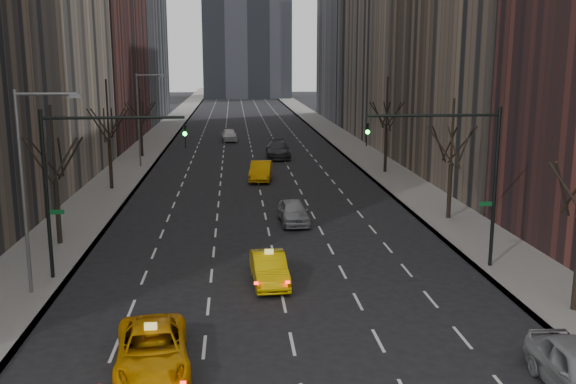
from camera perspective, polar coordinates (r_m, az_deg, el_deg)
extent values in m
cube|color=slate|center=(89.29, -11.43, 4.79)|extent=(4.50, 320.00, 0.15)
cube|color=slate|center=(89.85, 4.35, 5.02)|extent=(4.50, 320.00, 0.15)
cylinder|color=black|center=(38.39, -19.77, -1.72)|extent=(0.28, 0.28, 3.57)
cylinder|color=black|center=(37.73, -20.18, 4.07)|extent=(0.16, 0.16, 4.25)
cylinder|color=black|center=(38.61, -19.55, 2.93)|extent=(0.42, 1.80, 2.52)
cylinder|color=black|center=(37.92, -18.79, 2.83)|extent=(1.74, 0.72, 2.52)
cylinder|color=black|center=(37.15, -19.32, 2.62)|extent=(1.46, 1.25, 2.52)
cylinder|color=black|center=(37.08, -20.64, 2.52)|extent=(0.42, 1.80, 2.52)
cylinder|color=black|center=(37.78, -21.38, 2.62)|extent=(1.74, 0.72, 2.52)
cylinder|color=black|center=(38.55, -20.82, 2.83)|extent=(1.46, 1.25, 2.52)
cylinder|color=black|center=(53.68, -15.50, 2.42)|extent=(0.28, 0.28, 3.99)
cylinder|color=black|center=(53.19, -15.76, 7.07)|extent=(0.16, 0.16, 4.75)
cylinder|color=black|center=(54.09, -15.37, 5.94)|extent=(0.42, 1.80, 2.52)
cylinder|color=black|center=(53.43, -14.78, 5.90)|extent=(1.74, 0.72, 2.52)
cylinder|color=black|center=(52.62, -15.09, 5.80)|extent=(1.46, 1.25, 2.52)
cylinder|color=black|center=(52.48, -16.02, 5.74)|extent=(0.42, 1.80, 2.52)
cylinder|color=black|center=(53.15, -16.61, 5.77)|extent=(1.74, 0.72, 2.52)
cylinder|color=black|center=(53.95, -16.27, 5.87)|extent=(1.46, 1.25, 2.52)
cylinder|color=black|center=(71.32, -12.88, 4.47)|extent=(0.28, 0.28, 3.36)
cylinder|color=black|center=(70.98, -13.02, 7.42)|extent=(0.16, 0.16, 4.00)
cylinder|color=black|center=(71.85, -12.78, 6.86)|extent=(0.42, 1.80, 2.52)
cylinder|color=black|center=(71.22, -12.31, 6.84)|extent=(1.74, 0.72, 2.52)
cylinder|color=black|center=(70.40, -12.52, 6.78)|extent=(1.46, 1.25, 2.52)
cylinder|color=black|center=(70.22, -13.21, 6.74)|extent=(0.42, 1.80, 2.52)
cylinder|color=black|center=(70.86, -13.68, 6.76)|extent=(1.74, 0.72, 2.52)
cylinder|color=black|center=(71.67, -13.45, 6.82)|extent=(1.46, 1.25, 2.52)
cylinder|color=black|center=(27.73, 23.75, -0.13)|extent=(1.74, 0.72, 2.52)
cylinder|color=black|center=(28.53, 23.21, 0.22)|extent=(1.46, 1.25, 2.52)
cylinder|color=black|center=(43.31, 14.16, 0.08)|extent=(0.28, 0.28, 3.57)
cylinder|color=black|center=(42.73, 14.42, 5.22)|extent=(0.16, 0.16, 4.25)
cylinder|color=black|center=(43.68, 14.18, 4.18)|extent=(0.42, 1.80, 2.52)
cylinder|color=black|center=(43.38, 15.24, 4.08)|extent=(1.74, 0.72, 2.52)
cylinder|color=black|center=(42.54, 15.44, 3.92)|extent=(1.46, 1.25, 2.52)
cylinder|color=black|center=(41.99, 14.54, 3.88)|extent=(0.42, 1.80, 2.52)
cylinder|color=black|center=(42.30, 13.45, 3.98)|extent=(1.74, 0.72, 2.52)
cylinder|color=black|center=(43.14, 13.29, 4.13)|extent=(1.46, 1.25, 2.52)
cylinder|color=black|center=(60.34, 8.67, 3.68)|extent=(0.28, 0.28, 3.99)
cylinder|color=black|center=(59.90, 8.79, 7.82)|extent=(0.16, 0.16, 4.75)
cylinder|color=black|center=(60.84, 8.71, 6.80)|extent=(0.42, 1.80, 2.52)
cylinder|color=black|center=(60.46, 9.45, 6.75)|extent=(1.74, 0.72, 2.52)
cylinder|color=black|center=(59.61, 9.50, 6.68)|extent=(1.46, 1.25, 2.52)
cylinder|color=black|center=(59.13, 8.81, 6.66)|extent=(0.42, 1.80, 2.52)
cylinder|color=black|center=(59.52, 8.06, 6.72)|extent=(1.74, 0.72, 2.52)
cylinder|color=black|center=(60.37, 8.03, 6.78)|extent=(1.46, 1.25, 2.52)
cylinder|color=black|center=(31.96, -20.66, -0.30)|extent=(0.18, 0.18, 8.00)
cylinder|color=black|center=(30.72, -15.27, 6.39)|extent=(6.50, 0.14, 0.14)
imported|color=black|center=(30.39, -9.12, 4.89)|extent=(0.18, 0.22, 1.10)
sphere|color=#0CFF33|center=(30.20, -9.16, 5.13)|extent=(0.20, 0.20, 0.20)
cube|color=#0C5926|center=(32.02, -19.87, -1.69)|extent=(0.70, 0.04, 0.22)
cylinder|color=black|center=(33.31, 17.91, 0.35)|extent=(0.18, 0.18, 8.00)
cylinder|color=black|center=(31.70, 12.85, 6.65)|extent=(6.50, 0.14, 0.14)
imported|color=black|center=(30.96, 7.02, 5.07)|extent=(0.18, 0.22, 1.10)
sphere|color=#0CFF33|center=(30.77, 7.09, 5.31)|extent=(0.20, 0.20, 0.20)
cube|color=#0C5926|center=(33.31, 17.19, -1.01)|extent=(0.70, 0.04, 0.22)
cylinder|color=slate|center=(30.11, -22.47, -0.16)|extent=(0.16, 0.16, 9.00)
cylinder|color=slate|center=(29.22, -20.68, 8.17)|extent=(2.60, 0.14, 0.14)
cube|color=slate|center=(28.93, -18.35, 8.10)|extent=(0.50, 0.22, 0.15)
cylinder|color=slate|center=(64.02, -13.14, 6.22)|extent=(0.16, 0.16, 9.00)
cylinder|color=slate|center=(63.61, -12.14, 10.11)|extent=(2.60, 0.14, 0.14)
cube|color=slate|center=(63.48, -11.05, 10.06)|extent=(0.50, 0.22, 0.15)
imported|color=orange|center=(22.82, -11.97, -13.54)|extent=(3.00, 5.48, 1.45)
imported|color=#E3B704|center=(30.40, -1.69, -6.82)|extent=(1.78, 4.46, 1.44)
imported|color=#9B9EA2|center=(41.38, 0.48, -1.77)|extent=(1.98, 4.49, 1.50)
imported|color=#E89904|center=(56.27, -2.42, 1.89)|extent=(2.33, 5.24, 1.67)
imported|color=#302F35|center=(69.29, -0.90, 3.78)|extent=(2.69, 6.24, 1.79)
imported|color=white|center=(84.32, -5.24, 5.08)|extent=(2.23, 4.86, 1.62)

